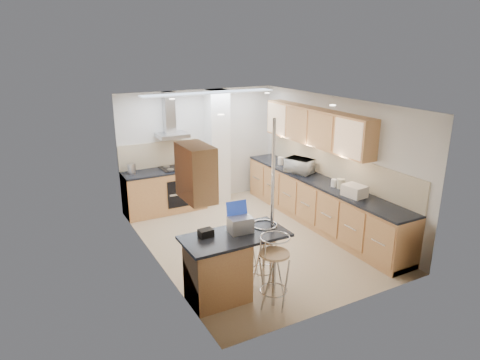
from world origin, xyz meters
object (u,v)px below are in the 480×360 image
bread_bin (354,191)px  microwave (300,166)px  laptop (240,225)px  bar_stool_near (274,271)px  bar_stool_end (264,254)px

bread_bin → microwave: bearing=83.8°
laptop → bar_stool_near: bearing=-62.0°
microwave → bar_stool_near: (-2.21, -2.51, -0.55)m
bar_stool_near → bar_stool_end: 0.59m
bar_stool_near → bread_bin: bread_bin is taller
bread_bin → laptop: bearing=-177.4°
laptop → bread_bin: 2.48m
laptop → bread_bin: laptop is taller
bar_stool_near → bar_stool_end: size_ratio=1.08×
microwave → bar_stool_near: microwave is taller
microwave → laptop: size_ratio=1.69×
laptop → bar_stool_end: (0.41, 0.03, -0.56)m
bar_stool_end → bread_bin: (2.04, 0.36, 0.53)m
laptop → bar_stool_end: bearing=8.9°
microwave → bread_bin: (0.01, -1.59, -0.05)m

